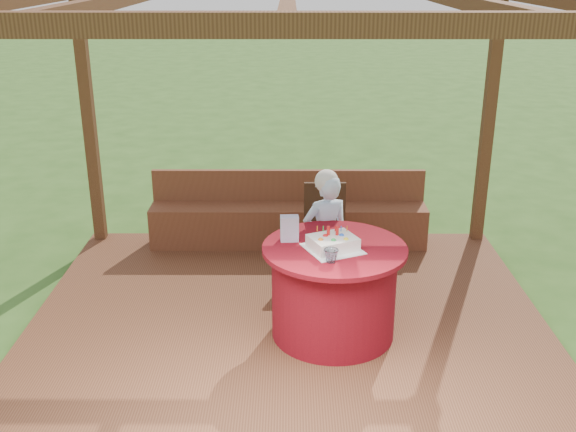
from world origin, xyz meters
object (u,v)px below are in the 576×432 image
at_px(gift_bag, 289,228).
at_px(drinking_glass, 331,256).
at_px(elderly_woman, 325,235).
at_px(bench, 288,221).
at_px(chair, 325,223).
at_px(birthday_cake, 333,243).
at_px(table, 334,290).

xyz_separation_m(gift_bag, drinking_glass, (0.32, -0.42, -0.05)).
xyz_separation_m(elderly_woman, drinking_glass, (-0.01, -0.94, 0.22)).
bearing_deg(bench, chair, -59.02).
xyz_separation_m(bench, chair, (0.37, -0.62, 0.21)).
bearing_deg(chair, elderly_woman, -92.68).
xyz_separation_m(bench, elderly_woman, (0.34, -1.29, 0.37)).
bearing_deg(birthday_cake, bench, 100.22).
relative_size(birthday_cake, gift_bag, 2.52).
height_order(table, chair, chair).
distance_m(birthday_cake, gift_bag, 0.39).
relative_size(chair, gift_bag, 4.12).
distance_m(table, birthday_cake, 0.45).
height_order(table, birthday_cake, birthday_cake).
distance_m(table, drinking_glass, 0.53).
xyz_separation_m(chair, birthday_cake, (-0.01, -1.37, 0.37)).
distance_m(bench, elderly_woman, 1.38).
xyz_separation_m(bench, table, (0.38, -1.93, 0.14)).
xyz_separation_m(table, gift_bag, (-0.36, 0.13, 0.50)).
bearing_deg(table, birthday_cake, -110.78).
xyz_separation_m(bench, birthday_cake, (0.36, -1.98, 0.58)).
height_order(bench, drinking_glass, drinking_glass).
bearing_deg(table, bench, 101.05).
relative_size(elderly_woman, birthday_cake, 2.34).
height_order(chair, birthday_cake, birthday_cake).
distance_m(bench, chair, 0.75).
height_order(elderly_woman, gift_bag, elderly_woman).
bearing_deg(chair, table, -89.66).
bearing_deg(chair, gift_bag, -106.70).
relative_size(table, chair, 1.35).
distance_m(table, elderly_woman, 0.69).
bearing_deg(chair, birthday_cake, -90.49).
bearing_deg(gift_bag, drinking_glass, -56.92).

